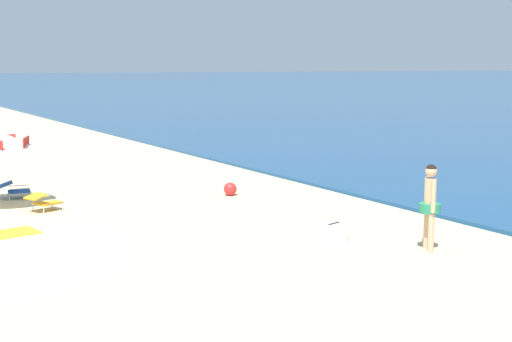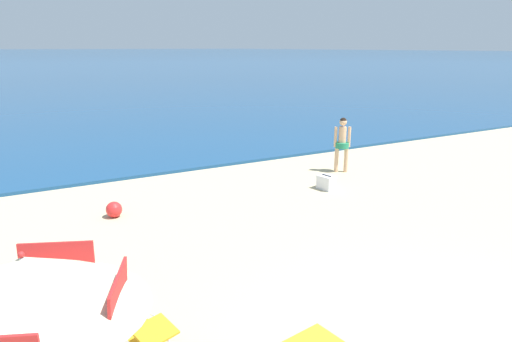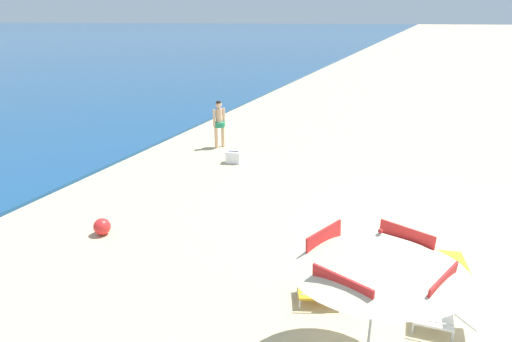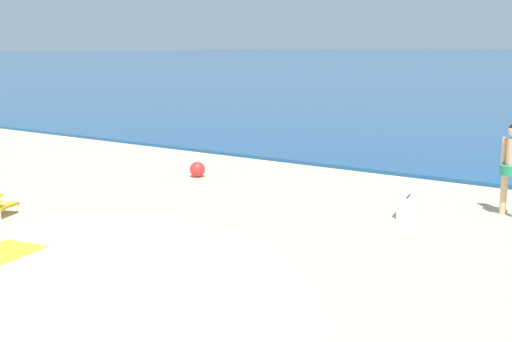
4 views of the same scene
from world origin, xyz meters
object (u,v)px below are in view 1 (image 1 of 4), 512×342
object	(u,v)px
person_standing_near_shore	(430,201)
beach_ball	(230,189)
lounge_chair_facing_sea	(14,189)
lounge_chair_spare_folded	(43,201)
cooler_box	(334,233)

from	to	relation	value
person_standing_near_shore	beach_ball	distance (m)	7.41
lounge_chair_facing_sea	beach_ball	world-z (taller)	lounge_chair_facing_sea
lounge_chair_spare_folded	cooler_box	size ratio (longest dim) A/B	1.76
cooler_box	lounge_chair_spare_folded	bearing A→B (deg)	-144.91
cooler_box	beach_ball	distance (m)	5.84
cooler_box	beach_ball	bearing A→B (deg)	173.18
lounge_chair_spare_folded	person_standing_near_shore	bearing A→B (deg)	35.88
person_standing_near_shore	cooler_box	world-z (taller)	person_standing_near_shore
lounge_chair_spare_folded	lounge_chair_facing_sea	bearing A→B (deg)	-172.74
lounge_chair_spare_folded	person_standing_near_shore	world-z (taller)	person_standing_near_shore
person_standing_near_shore	beach_ball	size ratio (longest dim) A/B	4.64
person_standing_near_shore	beach_ball	xyz separation A→B (m)	(-7.34, -0.55, -0.84)
beach_ball	cooler_box	bearing A→B (deg)	-6.82
lounge_chair_facing_sea	cooler_box	size ratio (longest dim) A/B	1.70
lounge_chair_spare_folded	person_standing_near_shore	distance (m)	9.86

